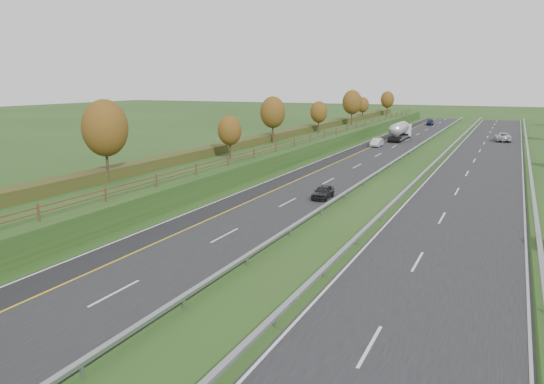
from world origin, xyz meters
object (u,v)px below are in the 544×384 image
Objects in this scene: car_silver_mid at (377,142)px; car_oncoming at (503,137)px; road_tanker at (400,131)px; car_small_far at (430,122)px; car_dark_near at (323,192)px.

car_silver_mid is 26.83m from car_oncoming.
car_small_far is (0.02, 39.49, -1.16)m from road_tanker.
car_dark_near is 0.83× the size of car_small_far.
car_silver_mid is at bearing 94.92° from car_dark_near.
car_small_far is at bearing 90.25° from car_dark_near.
road_tanker reaches higher than car_dark_near.
road_tanker reaches higher than car_oncoming.
road_tanker is at bearing 14.09° from car_oncoming.
car_small_far is 38.00m from car_oncoming.
road_tanker is 1.90× the size of car_oncoming.
car_small_far reaches higher than car_dark_near.
road_tanker is at bearing 91.83° from car_dark_near.
car_silver_mid is (-5.29, 43.78, 0.08)m from car_dark_near.
road_tanker is at bearing -96.68° from car_small_far.
car_oncoming is at bearing 74.79° from car_dark_near.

